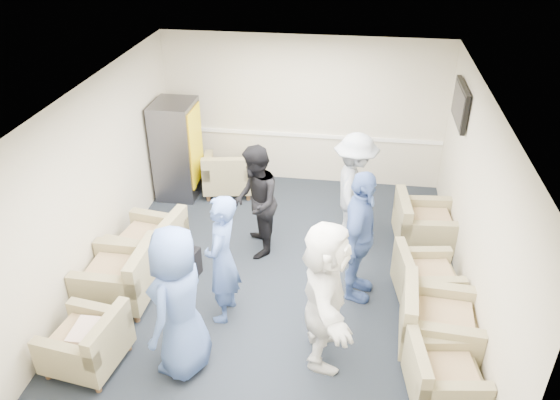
# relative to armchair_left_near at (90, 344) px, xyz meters

# --- Properties ---
(floor) EXTENTS (6.00, 6.00, 0.00)m
(floor) POSITION_rel_armchair_left_near_xyz_m (1.89, 1.95, -0.32)
(floor) COLOR black
(floor) RESTS_ON ground
(ceiling) EXTENTS (6.00, 6.00, 0.00)m
(ceiling) POSITION_rel_armchair_left_near_xyz_m (1.89, 1.95, 2.38)
(ceiling) COLOR silver
(ceiling) RESTS_ON back_wall
(back_wall) EXTENTS (5.00, 0.02, 2.70)m
(back_wall) POSITION_rel_armchair_left_near_xyz_m (1.89, 4.95, 1.03)
(back_wall) COLOR beige
(back_wall) RESTS_ON floor
(front_wall) EXTENTS (5.00, 0.02, 2.70)m
(front_wall) POSITION_rel_armchair_left_near_xyz_m (1.89, -1.05, 1.03)
(front_wall) COLOR beige
(front_wall) RESTS_ON floor
(left_wall) EXTENTS (0.02, 6.00, 2.70)m
(left_wall) POSITION_rel_armchair_left_near_xyz_m (-0.61, 1.95, 1.03)
(left_wall) COLOR beige
(left_wall) RESTS_ON floor
(right_wall) EXTENTS (0.02, 6.00, 2.70)m
(right_wall) POSITION_rel_armchair_left_near_xyz_m (4.39, 1.95, 1.03)
(right_wall) COLOR beige
(right_wall) RESTS_ON floor
(chair_rail) EXTENTS (4.98, 0.04, 0.06)m
(chair_rail) POSITION_rel_armchair_left_near_xyz_m (1.89, 4.93, 0.58)
(chair_rail) COLOR white
(chair_rail) RESTS_ON back_wall
(tv) EXTENTS (0.10, 1.00, 0.58)m
(tv) POSITION_rel_armchair_left_near_xyz_m (4.33, 3.75, 1.73)
(tv) COLOR black
(tv) RESTS_ON right_wall
(armchair_left_near) EXTENTS (0.91, 0.91, 0.64)m
(armchair_left_near) POSITION_rel_armchair_left_near_xyz_m (0.00, 0.00, 0.00)
(armchair_left_near) COLOR #8A7F59
(armchair_left_near) RESTS_ON floor
(armchair_left_mid) EXTENTS (0.92, 0.92, 0.73)m
(armchair_left_mid) POSITION_rel_armchair_left_near_xyz_m (-0.07, 1.14, 0.04)
(armchair_left_mid) COLOR #8A7F59
(armchair_left_mid) RESTS_ON floor
(armchair_left_far) EXTENTS (1.02, 1.02, 0.72)m
(armchair_left_far) POSITION_rel_armchair_left_near_xyz_m (0.05, 1.93, 0.04)
(armchair_left_far) COLOR #8A7F59
(armchair_left_far) RESTS_ON floor
(armchair_right_near) EXTENTS (0.86, 0.86, 0.61)m
(armchair_right_near) POSITION_rel_armchair_left_near_xyz_m (3.90, 0.08, -0.02)
(armchair_right_near) COLOR #8A7F59
(armchair_right_near) RESTS_ON floor
(armchair_right_midnear) EXTENTS (0.95, 0.95, 0.72)m
(armchair_right_midnear) POSITION_rel_armchair_left_near_xyz_m (3.90, 0.85, 0.04)
(armchair_right_midnear) COLOR #8A7F59
(armchair_right_midnear) RESTS_ON floor
(armchair_right_midfar) EXTENTS (0.90, 0.90, 0.63)m
(armchair_right_midfar) POSITION_rel_armchair_left_near_xyz_m (3.85, 1.75, -0.01)
(armchair_right_midfar) COLOR #8A7F59
(armchair_right_midfar) RESTS_ON floor
(armchair_right_far) EXTENTS (0.95, 0.95, 0.70)m
(armchair_right_far) POSITION_rel_armchair_left_near_xyz_m (3.93, 3.02, 0.03)
(armchair_right_far) COLOR #8A7F59
(armchair_right_far) RESTS_ON floor
(armchair_corner) EXTENTS (1.01, 1.01, 0.69)m
(armchair_corner) POSITION_rel_armchair_left_near_xyz_m (0.64, 4.24, 0.03)
(armchair_corner) COLOR #8A7F59
(armchair_corner) RESTS_ON floor
(vending_machine) EXTENTS (0.70, 0.81, 1.71)m
(vending_machine) POSITION_rel_armchair_left_near_xyz_m (-0.20, 4.10, 0.54)
(vending_machine) COLOR #525159
(vending_machine) RESTS_ON floor
(backpack) EXTENTS (0.34, 0.27, 0.51)m
(backpack) POSITION_rel_armchair_left_near_xyz_m (0.62, 1.83, -0.06)
(backpack) COLOR black
(backpack) RESTS_ON floor
(pillow) EXTENTS (0.33, 0.43, 0.12)m
(pillow) POSITION_rel_armchair_left_near_xyz_m (-0.01, 0.01, 0.17)
(pillow) COLOR silver
(pillow) RESTS_ON armchair_left_near
(person_front_left) EXTENTS (0.77, 1.01, 1.86)m
(person_front_left) POSITION_rel_armchair_left_near_xyz_m (1.06, 0.16, 0.61)
(person_front_left) COLOR #415D9E
(person_front_left) RESTS_ON floor
(person_mid_left) EXTENTS (0.45, 0.66, 1.74)m
(person_mid_left) POSITION_rel_armchair_left_near_xyz_m (1.32, 1.06, 0.55)
(person_mid_left) COLOR #415D9E
(person_mid_left) RESTS_ON floor
(person_back_left) EXTENTS (0.82, 0.96, 1.72)m
(person_back_left) POSITION_rel_armchair_left_near_xyz_m (1.47, 2.51, 0.54)
(person_back_left) COLOR black
(person_back_left) RESTS_ON floor
(person_back_right) EXTENTS (0.68, 1.15, 1.77)m
(person_back_right) POSITION_rel_armchair_left_near_xyz_m (2.87, 3.05, 0.57)
(person_back_right) COLOR beige
(person_back_right) RESTS_ON floor
(person_mid_right) EXTENTS (0.63, 1.15, 1.86)m
(person_mid_right) POSITION_rel_armchair_left_near_xyz_m (2.97, 1.71, 0.61)
(person_mid_right) COLOR #415D9E
(person_mid_right) RESTS_ON floor
(person_front_right) EXTENTS (0.68, 1.73, 1.83)m
(person_front_right) POSITION_rel_armchair_left_near_xyz_m (2.62, 0.55, 0.59)
(person_front_right) COLOR white
(person_front_right) RESTS_ON floor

